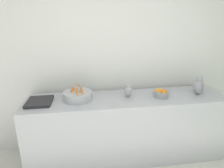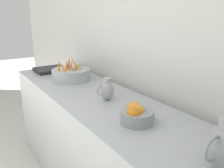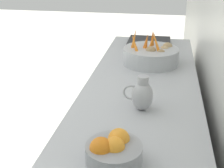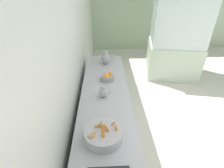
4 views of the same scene
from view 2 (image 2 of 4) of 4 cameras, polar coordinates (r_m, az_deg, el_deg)
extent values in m
cube|color=silver|center=(1.64, 21.30, 13.68)|extent=(0.10, 7.62, 3.00)
cube|color=#ADAFB5|center=(2.04, -1.64, -15.95)|extent=(0.65, 2.70, 0.91)
cylinder|color=#ADAFB5|center=(2.40, -9.61, 2.21)|extent=(0.37, 0.37, 0.11)
torus|color=#ADAFB5|center=(2.42, -9.55, 1.10)|extent=(0.22, 0.22, 0.01)
cone|color=orange|center=(2.29, -11.57, 3.86)|extent=(0.08, 0.09, 0.13)
cone|color=orange|center=(2.36, -8.68, 4.61)|extent=(0.09, 0.08, 0.16)
cone|color=orange|center=(2.38, -9.58, 4.48)|extent=(0.07, 0.07, 0.15)
cone|color=orange|center=(2.43, -10.18, 4.76)|extent=(0.04, 0.10, 0.15)
cone|color=orange|center=(2.34, -12.38, 4.23)|extent=(0.06, 0.06, 0.16)
cone|color=orange|center=(2.38, -10.63, 4.21)|extent=(0.07, 0.07, 0.12)
ellipsoid|color=tan|center=(2.45, -8.00, 3.71)|extent=(0.05, 0.05, 0.04)
ellipsoid|color=tan|center=(2.50, -8.03, 4.06)|extent=(0.06, 0.05, 0.05)
ellipsoid|color=#9E7F56|center=(2.37, -7.58, 3.25)|extent=(0.05, 0.04, 0.04)
ellipsoid|color=#9E7F56|center=(2.35, -9.18, 3.25)|extent=(0.07, 0.06, 0.05)
cylinder|color=gray|center=(1.47, 5.90, -7.65)|extent=(0.20, 0.20, 0.08)
sphere|color=orange|center=(1.45, 6.19, -6.39)|extent=(0.08, 0.08, 0.08)
sphere|color=orange|center=(1.49, 5.17, -5.67)|extent=(0.08, 0.08, 0.08)
sphere|color=orange|center=(1.41, 5.15, -6.97)|extent=(0.08, 0.08, 0.08)
torus|color=#939399|center=(1.05, 22.77, -13.95)|extent=(0.11, 0.01, 0.11)
ellipsoid|color=#A3A3A8|center=(1.82, -1.09, -1.60)|extent=(0.10, 0.10, 0.14)
cylinder|color=#A3A3A8|center=(1.80, -1.11, 0.89)|extent=(0.05, 0.05, 0.04)
torus|color=#A3A3A8|center=(1.79, -2.61, -1.48)|extent=(0.08, 0.01, 0.08)
cube|color=#232326|center=(2.83, -14.14, 3.32)|extent=(0.34, 0.30, 0.04)
camera|label=1|loc=(2.46, -69.24, 13.20)|focal=29.53mm
camera|label=3|loc=(1.01, 51.17, 14.60)|focal=49.47mm
camera|label=4|loc=(3.50, -19.92, 27.46)|focal=28.08mm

